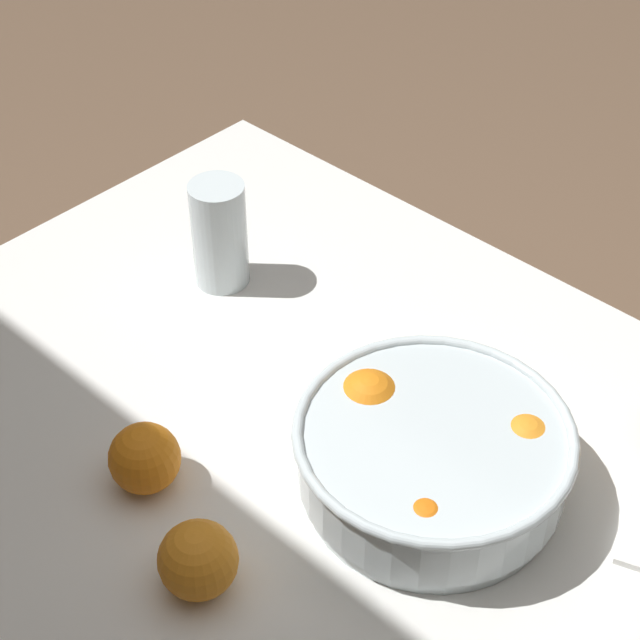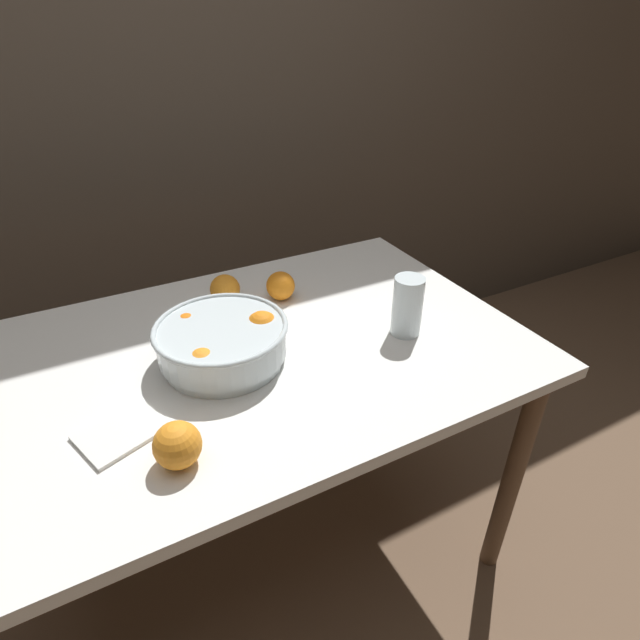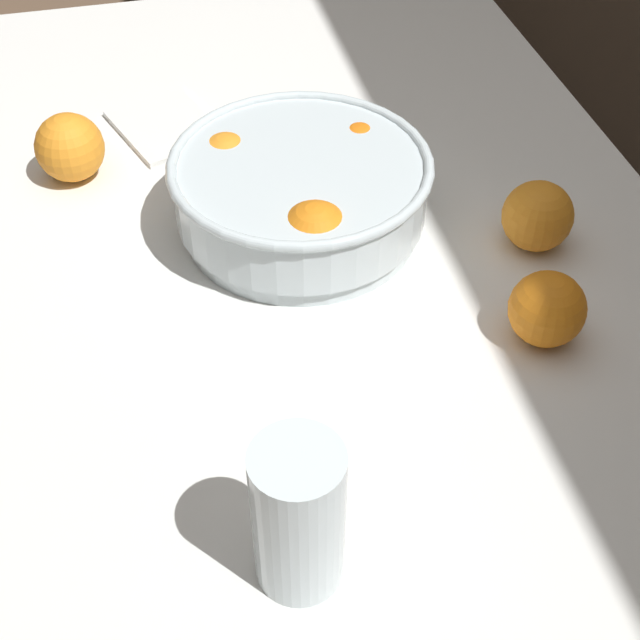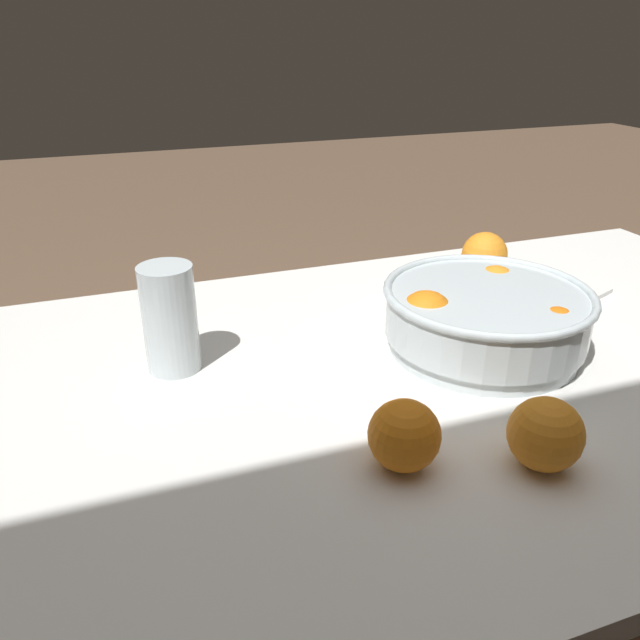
# 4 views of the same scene
# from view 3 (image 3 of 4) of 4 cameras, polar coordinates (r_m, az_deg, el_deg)

# --- Properties ---
(ground_plane) EXTENTS (12.00, 12.00, 0.00)m
(ground_plane) POSITION_cam_3_polar(r_m,az_deg,el_deg) (1.59, 0.07, -16.24)
(ground_plane) COLOR brown
(dining_table) EXTENTS (1.32, 0.82, 0.75)m
(dining_table) POSITION_cam_3_polar(r_m,az_deg,el_deg) (1.06, 0.10, 1.41)
(dining_table) COLOR white
(dining_table) RESTS_ON ground_plane
(fruit_bowl) EXTENTS (0.29, 0.29, 0.10)m
(fruit_bowl) POSITION_cam_3_polar(r_m,az_deg,el_deg) (1.00, -1.25, 8.23)
(fruit_bowl) COLOR silver
(fruit_bowl) RESTS_ON dining_table
(juice_glass) EXTENTS (0.07, 0.07, 0.15)m
(juice_glass) POSITION_cam_3_polar(r_m,az_deg,el_deg) (0.69, -1.37, -12.77)
(juice_glass) COLOR #F4A314
(juice_glass) RESTS_ON dining_table
(orange_loose_near_bowl) EXTENTS (0.08, 0.08, 0.08)m
(orange_loose_near_bowl) POSITION_cam_3_polar(r_m,az_deg,el_deg) (0.90, 14.33, 0.68)
(orange_loose_near_bowl) COLOR orange
(orange_loose_near_bowl) RESTS_ON dining_table
(orange_loose_front) EXTENTS (0.08, 0.08, 0.08)m
(orange_loose_front) POSITION_cam_3_polar(r_m,az_deg,el_deg) (1.01, 13.75, 6.48)
(orange_loose_front) COLOR orange
(orange_loose_front) RESTS_ON dining_table
(orange_loose_aside) EXTENTS (0.08, 0.08, 0.08)m
(orange_loose_aside) POSITION_cam_3_polar(r_m,az_deg,el_deg) (1.12, -15.72, 10.58)
(orange_loose_aside) COLOR orange
(orange_loose_aside) RESTS_ON dining_table
(napkin) EXTENTS (0.17, 0.16, 0.01)m
(napkin) POSITION_cam_3_polar(r_m,az_deg,el_deg) (1.21, -9.83, 12.12)
(napkin) COLOR white
(napkin) RESTS_ON dining_table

